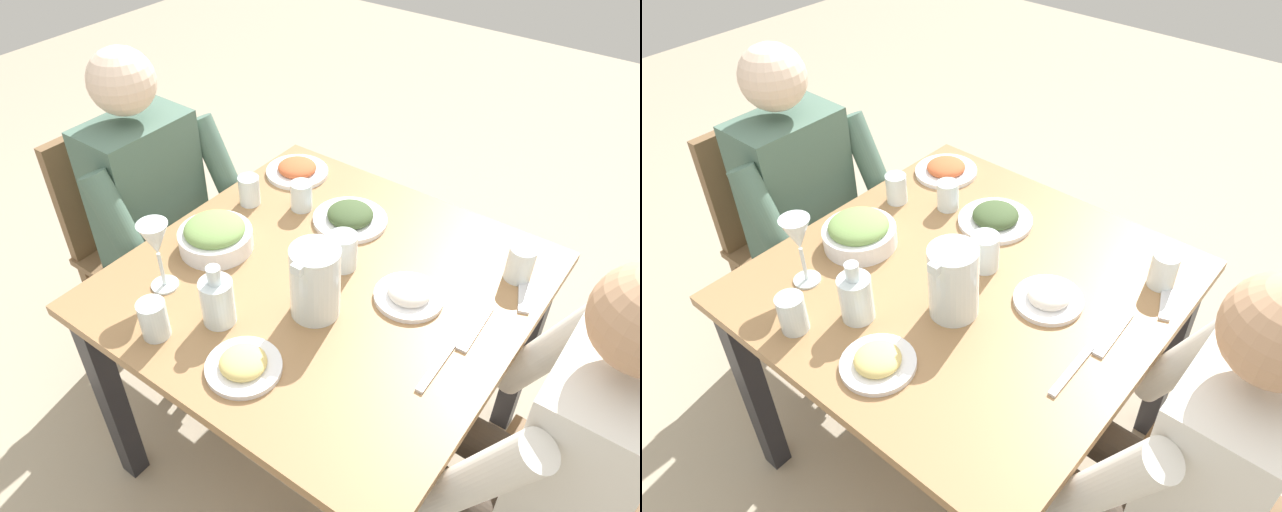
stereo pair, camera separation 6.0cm
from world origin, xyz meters
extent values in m
plane|color=tan|center=(0.00, 0.00, 0.00)|extent=(8.00, 8.00, 0.00)
cube|color=#997047|center=(0.00, 0.00, 0.73)|extent=(0.99, 0.99, 0.03)
cube|color=#232328|center=(0.44, -0.44, 0.36)|extent=(0.06, 0.06, 0.72)
cube|color=#232328|center=(-0.44, 0.44, 0.36)|extent=(0.06, 0.06, 0.72)
cube|color=#232328|center=(0.44, 0.44, 0.36)|extent=(0.06, 0.06, 0.72)
cube|color=brown|center=(0.08, -0.56, 0.23)|extent=(0.04, 0.04, 0.45)
cube|color=brown|center=(0.17, 0.90, 0.23)|extent=(0.04, 0.04, 0.45)
cube|color=brown|center=(-0.17, 0.90, 0.23)|extent=(0.04, 0.04, 0.45)
cube|color=brown|center=(0.17, 0.56, 0.23)|extent=(0.04, 0.04, 0.45)
cube|color=brown|center=(-0.17, 0.56, 0.23)|extent=(0.04, 0.04, 0.45)
cube|color=brown|center=(0.00, 0.73, 0.47)|extent=(0.40, 0.40, 0.03)
cube|color=brown|center=(0.00, 0.91, 0.69)|extent=(0.38, 0.04, 0.42)
cube|color=silver|center=(-0.09, -0.70, 0.73)|extent=(0.32, 0.20, 0.50)
cylinder|color=#473D33|center=(-0.17, -0.51, 0.45)|extent=(0.11, 0.38, 0.11)
cylinder|color=#473D33|center=(-0.17, -0.32, 0.24)|extent=(0.10, 0.10, 0.48)
cylinder|color=silver|center=(-0.29, -0.56, 0.75)|extent=(0.08, 0.23, 0.37)
cylinder|color=#473D33|center=(0.00, -0.51, 0.45)|extent=(0.11, 0.38, 0.11)
cylinder|color=#473D33|center=(0.00, -0.32, 0.24)|extent=(0.10, 0.10, 0.48)
cylinder|color=silver|center=(0.11, -0.56, 0.75)|extent=(0.08, 0.23, 0.37)
cube|color=#4C6B5B|center=(0.00, 0.70, 0.73)|extent=(0.32, 0.20, 0.50)
sphere|color=beige|center=(0.00, 0.70, 1.10)|extent=(0.19, 0.19, 0.19)
cylinder|color=#473D33|center=(0.09, 0.51, 0.45)|extent=(0.11, 0.38, 0.11)
cylinder|color=#473D33|center=(0.09, 0.32, 0.24)|extent=(0.10, 0.10, 0.48)
cylinder|color=#4C6B5B|center=(0.20, 0.56, 0.75)|extent=(0.08, 0.23, 0.37)
cylinder|color=#473D33|center=(-0.08, 0.51, 0.45)|extent=(0.11, 0.38, 0.11)
cylinder|color=#473D33|center=(-0.08, 0.32, 0.24)|extent=(0.10, 0.10, 0.48)
cylinder|color=#4C6B5B|center=(-0.20, 0.56, 0.75)|extent=(0.08, 0.23, 0.37)
cylinder|color=silver|center=(-0.11, -0.05, 0.84)|extent=(0.12, 0.12, 0.19)
cube|color=silver|center=(-0.04, -0.05, 0.85)|extent=(0.02, 0.02, 0.11)
cube|color=silver|center=(-0.17, -0.05, 0.92)|extent=(0.04, 0.03, 0.02)
cylinder|color=white|center=(-0.08, 0.32, 0.77)|extent=(0.20, 0.20, 0.05)
ellipsoid|color=#759951|center=(-0.08, 0.32, 0.81)|extent=(0.17, 0.17, 0.06)
cylinder|color=white|center=(0.06, -0.21, 0.75)|extent=(0.17, 0.17, 0.01)
ellipsoid|color=white|center=(0.06, -0.21, 0.77)|extent=(0.11, 0.11, 0.05)
cylinder|color=white|center=(0.35, 0.37, 0.75)|extent=(0.20, 0.20, 0.01)
ellipsoid|color=#CC5B33|center=(0.35, 0.37, 0.77)|extent=(0.12, 0.12, 0.04)
cylinder|color=white|center=(0.24, 0.09, 0.75)|extent=(0.22, 0.22, 0.01)
ellipsoid|color=#3D512D|center=(0.24, 0.09, 0.77)|extent=(0.13, 0.13, 0.05)
cylinder|color=white|center=(-0.35, -0.03, 0.75)|extent=(0.17, 0.17, 0.01)
ellipsoid|color=#E0C670|center=(-0.35, -0.03, 0.77)|extent=(0.11, 0.11, 0.04)
cylinder|color=silver|center=(0.21, 0.24, 0.79)|extent=(0.06, 0.06, 0.09)
cylinder|color=silver|center=(0.07, -0.01, 0.80)|extent=(0.07, 0.07, 0.10)
cylinder|color=silver|center=(0.30, -0.39, 0.79)|extent=(0.07, 0.07, 0.10)
cylinder|color=silver|center=(-0.39, 0.20, 0.80)|extent=(0.07, 0.07, 0.10)
cylinder|color=silver|center=(0.14, 0.38, 0.79)|extent=(0.06, 0.06, 0.09)
cylinder|color=silver|center=(-0.27, 0.31, 0.75)|extent=(0.07, 0.07, 0.01)
cylinder|color=silver|center=(-0.27, 0.31, 0.80)|extent=(0.01, 0.01, 0.10)
cone|color=silver|center=(-0.27, 0.31, 0.90)|extent=(0.08, 0.08, 0.09)
cylinder|color=silver|center=(-0.27, 0.12, 0.81)|extent=(0.08, 0.08, 0.12)
cylinder|color=gold|center=(-0.27, 0.12, 0.78)|extent=(0.07, 0.07, 0.07)
cylinder|color=silver|center=(-0.27, 0.12, 0.89)|extent=(0.03, 0.03, 0.04)
cube|color=silver|center=(0.26, -0.43, 0.75)|extent=(0.17, 0.09, 0.01)
cube|color=silver|center=(-0.08, -0.37, 0.75)|extent=(0.19, 0.02, 0.01)
cube|color=silver|center=(0.07, -0.39, 0.75)|extent=(0.17, 0.03, 0.01)
camera|label=1|loc=(-0.94, -0.68, 1.79)|focal=33.86mm
camera|label=2|loc=(-0.90, -0.72, 1.79)|focal=33.86mm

